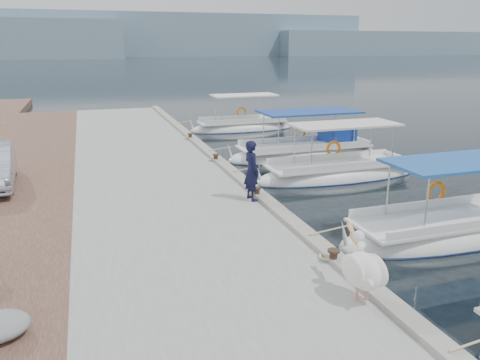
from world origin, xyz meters
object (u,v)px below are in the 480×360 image
Objects in this scene: fishing_caique_c at (338,175)px; pelican at (363,268)px; fishing_caique_b at (449,233)px; fisherman at (252,171)px; fishing_caique_d at (306,153)px; fishing_caique_e at (242,128)px.

fishing_caique_c is 4.43× the size of pelican.
fishing_caique_b is 3.66× the size of fisherman.
fishing_caique_e is (-0.62, 7.98, -0.06)m from fishing_caique_d.
fishing_caique_d is 8.57m from fisherman.
fishing_caique_e is at bearing 94.44° from fishing_caique_d.
fishing_caique_e is 15.43m from fisherman.
fisherman reaches higher than fishing_caique_d.
fishing_caique_b and fishing_caique_c have the same top height.
fisherman is (-4.58, -14.68, 1.33)m from fishing_caique_e.
fishing_caique_b is at bearing -92.78° from fishing_caique_d.
fishing_caique_d is at bearing 84.06° from fishing_caique_c.
fishing_caique_e is (-0.23, 11.74, 0.00)m from fishing_caique_c.
fisherman reaches higher than fishing_caique_b.
fishing_caique_c is at bearing -88.88° from fishing_caique_e.
fishing_caique_b is at bearing -90.92° from fishing_caique_c.
fishing_caique_c is 3.78m from fishing_caique_d.
pelican is at bearing -117.33° from fishing_caique_c.
fishing_caique_c is (0.10, 6.43, 0.00)m from fishing_caique_b.
fishing_caique_b is 18.16m from fishing_caique_e.
fishing_caique_d is at bearing 68.29° from pelican.
fishing_caique_d is (0.39, 3.76, 0.06)m from fishing_caique_c.
fishing_caique_c is at bearing -66.28° from fisherman.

